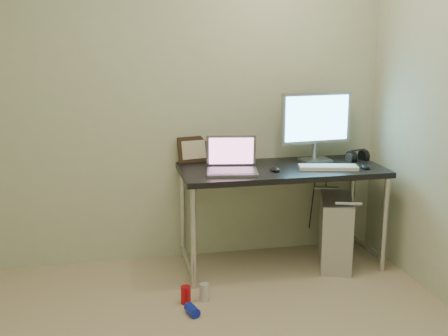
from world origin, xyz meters
TOP-DOWN VIEW (x-y plane):
  - wall_back at (0.00, 1.75)m, footprint 3.50×0.02m
  - desk at (0.90, 1.43)m, footprint 1.47×0.64m
  - tower_computer at (1.30, 1.34)m, footprint 0.37×0.54m
  - cable_a at (1.25, 1.70)m, footprint 0.01×0.16m
  - cable_b at (1.34, 1.68)m, footprint 0.02×0.11m
  - can_red at (0.12, 0.93)m, footprint 0.08×0.08m
  - can_white at (0.24, 0.95)m, footprint 0.07×0.07m
  - can_blue at (0.13, 0.77)m, footprint 0.09×0.13m
  - laptop at (0.51, 1.38)m, footprint 0.40×0.34m
  - monitor at (1.21, 1.58)m, footprint 0.56×0.18m
  - keyboard at (1.21, 1.31)m, footprint 0.43×0.22m
  - mouse_right at (1.48, 1.28)m, footprint 0.07×0.11m
  - mouse_left at (0.82, 1.33)m, footprint 0.07×0.11m
  - headphones at (1.54, 1.53)m, footprint 0.18×0.11m
  - picture_frame at (0.30, 1.73)m, footprint 0.26×0.12m
  - webcam at (0.44, 1.67)m, footprint 0.04×0.04m

SIDE VIEW (x-z plane):
  - can_blue at x=0.13m, z-range 0.00..0.06m
  - can_white at x=0.24m, z-range 0.00..0.11m
  - can_red at x=0.12m, z-range 0.00..0.12m
  - tower_computer at x=1.30m, z-range -0.02..0.54m
  - cable_b at x=1.34m, z-range 0.02..0.74m
  - cable_a at x=1.25m, z-range 0.06..0.74m
  - desk at x=0.90m, z-range 0.29..1.04m
  - keyboard at x=1.21m, z-range 0.75..0.78m
  - mouse_right at x=1.48m, z-range 0.75..0.78m
  - mouse_left at x=0.82m, z-range 0.75..0.79m
  - headphones at x=1.54m, z-range 0.72..0.83m
  - laptop at x=0.51m, z-range 0.68..0.93m
  - webcam at x=0.44m, z-range 0.78..0.89m
  - picture_frame at x=0.30m, z-range 0.75..0.95m
  - monitor at x=1.21m, z-range 0.79..1.32m
  - wall_back at x=0.00m, z-range 0.00..2.50m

